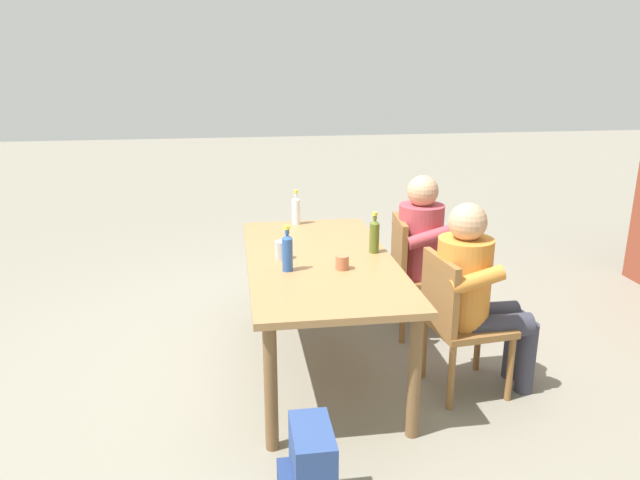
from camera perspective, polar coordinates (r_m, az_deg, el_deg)
The scene contains 13 objects.
ground_plane at distance 4.08m, azimuth 0.00°, elevation -11.80°, with size 24.00×24.00×0.00m, color gray.
dining_table at distance 3.80m, azimuth 0.00°, elevation -2.95°, with size 1.84×0.91×0.75m.
chair_far_right at distance 3.68m, azimuth 12.85°, elevation -7.12°, with size 0.49×0.49×0.87m.
chair_far_left at distance 4.41m, azimuth 8.97°, elevation -2.76°, with size 0.48×0.48×0.87m.
person_in_white_shirt at distance 3.66m, azimuth 14.56°, elevation -4.53°, with size 0.47×0.62×1.18m.
person_in_plaid_shirt at distance 4.39m, azimuth 10.45°, elevation -0.65°, with size 0.47×0.62×1.18m.
bottle_olive at distance 3.87m, azimuth 5.19°, elevation 0.46°, with size 0.06×0.06×0.27m.
bottle_blue at distance 3.52m, azimuth -3.12°, elevation -1.10°, with size 0.06×0.06×0.28m.
bottle_clear at distance 4.52m, azimuth -2.29°, elevation 2.92°, with size 0.06×0.06×0.26m.
cup_terracotta at distance 3.57m, azimuth 2.13°, elevation -2.15°, with size 0.08×0.08×0.08m, color #BC6B47.
cup_steel at distance 3.75m, azimuth -3.72°, elevation -0.96°, with size 0.08×0.08×0.12m, color #B2B7BC.
backpack_by_near_side at distance 2.80m, azimuth -0.98°, elevation -21.56°, with size 0.32×0.23×0.46m.
backpack_by_far_side at distance 5.27m, azimuth -2.19°, elevation -2.50°, with size 0.28×0.25×0.43m.
Camera 1 is at (3.53, -0.53, 1.97)m, focal length 33.65 mm.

